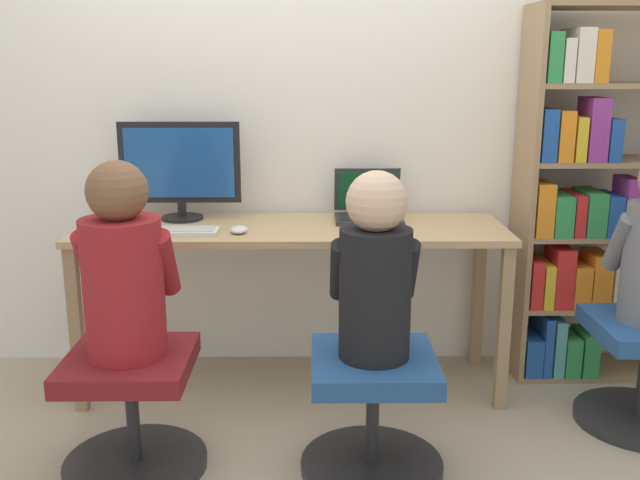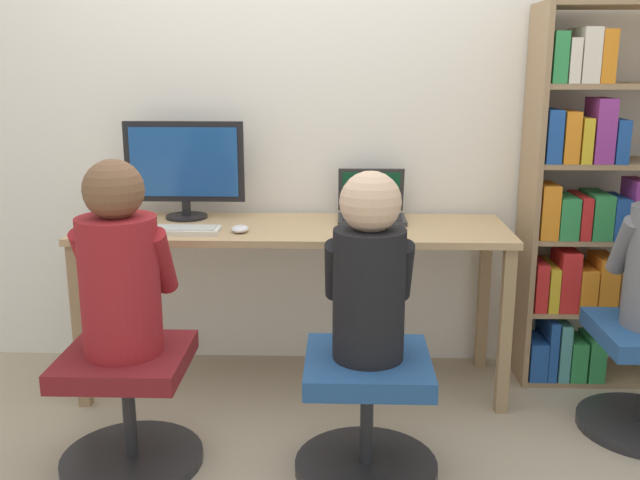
{
  "view_description": "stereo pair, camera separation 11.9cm",
  "coord_description": "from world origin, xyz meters",
  "px_view_note": "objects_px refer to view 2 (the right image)",
  "views": [
    {
      "loc": [
        0.1,
        -2.77,
        1.45
      ],
      "look_at": [
        0.12,
        0.07,
        0.74
      ],
      "focal_mm": 40.0,
      "sensor_mm": 36.0,
      "label": 1
    },
    {
      "loc": [
        0.22,
        -2.77,
        1.45
      ],
      "look_at": [
        0.12,
        0.07,
        0.74
      ],
      "focal_mm": 40.0,
      "sensor_mm": 36.0,
      "label": 2
    }
  ],
  "objects_px": {
    "laptop": "(371,209)",
    "office_chair_right": "(367,409)",
    "desktop_monitor": "(184,168)",
    "bookshelf": "(598,214)",
    "person_at_monitor": "(119,267)",
    "office_chair_left": "(129,403)",
    "person_at_laptop": "(369,273)",
    "keyboard": "(173,230)"
  },
  "relations": [
    {
      "from": "laptop",
      "to": "office_chair_right",
      "type": "height_order",
      "value": "laptop"
    },
    {
      "from": "desktop_monitor",
      "to": "laptop",
      "type": "xyz_separation_m",
      "value": [
        0.85,
        -0.0,
        -0.18
      ]
    },
    {
      "from": "laptop",
      "to": "bookshelf",
      "type": "height_order",
      "value": "bookshelf"
    },
    {
      "from": "office_chair_right",
      "to": "person_at_monitor",
      "type": "distance_m",
      "value": 1.01
    },
    {
      "from": "person_at_monitor",
      "to": "bookshelf",
      "type": "height_order",
      "value": "bookshelf"
    },
    {
      "from": "desktop_monitor",
      "to": "office_chair_left",
      "type": "xyz_separation_m",
      "value": [
        -0.05,
        -0.85,
        -0.74
      ]
    },
    {
      "from": "bookshelf",
      "to": "person_at_laptop",
      "type": "bearing_deg",
      "value": -141.73
    },
    {
      "from": "office_chair_right",
      "to": "person_at_laptop",
      "type": "relative_size",
      "value": 0.79
    },
    {
      "from": "desktop_monitor",
      "to": "person_at_monitor",
      "type": "bearing_deg",
      "value": -93.71
    },
    {
      "from": "keyboard",
      "to": "office_chair_left",
      "type": "height_order",
      "value": "keyboard"
    },
    {
      "from": "office_chair_left",
      "to": "person_at_monitor",
      "type": "relative_size",
      "value": 0.75
    },
    {
      "from": "office_chair_right",
      "to": "bookshelf",
      "type": "height_order",
      "value": "bookshelf"
    },
    {
      "from": "desktop_monitor",
      "to": "office_chair_left",
      "type": "relative_size",
      "value": 1.05
    },
    {
      "from": "person_at_laptop",
      "to": "bookshelf",
      "type": "height_order",
      "value": "bookshelf"
    },
    {
      "from": "person_at_laptop",
      "to": "keyboard",
      "type": "bearing_deg",
      "value": 145.01
    },
    {
      "from": "person_at_monitor",
      "to": "person_at_laptop",
      "type": "xyz_separation_m",
      "value": [
        0.87,
        -0.02,
        -0.01
      ]
    },
    {
      "from": "office_chair_left",
      "to": "person_at_laptop",
      "type": "relative_size",
      "value": 0.79
    },
    {
      "from": "office_chair_left",
      "to": "office_chair_right",
      "type": "relative_size",
      "value": 1.0
    },
    {
      "from": "office_chair_right",
      "to": "office_chair_left",
      "type": "bearing_deg",
      "value": 178.66
    },
    {
      "from": "keyboard",
      "to": "office_chair_left",
      "type": "relative_size",
      "value": 0.76
    },
    {
      "from": "laptop",
      "to": "person_at_monitor",
      "type": "relative_size",
      "value": 0.44
    },
    {
      "from": "bookshelf",
      "to": "person_at_monitor",
      "type": "bearing_deg",
      "value": -157.13
    },
    {
      "from": "person_at_monitor",
      "to": "laptop",
      "type": "bearing_deg",
      "value": 42.78
    },
    {
      "from": "keyboard",
      "to": "desktop_monitor",
      "type": "bearing_deg",
      "value": 90.78
    },
    {
      "from": "laptop",
      "to": "bookshelf",
      "type": "distance_m",
      "value": 1.02
    },
    {
      "from": "desktop_monitor",
      "to": "office_chair_left",
      "type": "distance_m",
      "value": 1.12
    },
    {
      "from": "office_chair_right",
      "to": "person_at_laptop",
      "type": "xyz_separation_m",
      "value": [
        -0.0,
        0.0,
        0.51
      ]
    },
    {
      "from": "desktop_monitor",
      "to": "laptop",
      "type": "bearing_deg",
      "value": -0.1
    },
    {
      "from": "laptop",
      "to": "person_at_laptop",
      "type": "height_order",
      "value": "person_at_laptop"
    },
    {
      "from": "keyboard",
      "to": "laptop",
      "type": "bearing_deg",
      "value": 19.09
    },
    {
      "from": "desktop_monitor",
      "to": "office_chair_right",
      "type": "bearing_deg",
      "value": -46.78
    },
    {
      "from": "desktop_monitor",
      "to": "office_chair_left",
      "type": "height_order",
      "value": "desktop_monitor"
    },
    {
      "from": "person_at_monitor",
      "to": "office_chair_left",
      "type": "bearing_deg",
      "value": -90.0
    },
    {
      "from": "laptop",
      "to": "office_chair_left",
      "type": "distance_m",
      "value": 1.36
    },
    {
      "from": "keyboard",
      "to": "office_chair_right",
      "type": "relative_size",
      "value": 0.76
    },
    {
      "from": "office_chair_right",
      "to": "person_at_monitor",
      "type": "relative_size",
      "value": 0.75
    },
    {
      "from": "office_chair_right",
      "to": "laptop",
      "type": "bearing_deg",
      "value": 87.41
    },
    {
      "from": "keyboard",
      "to": "office_chair_left",
      "type": "xyz_separation_m",
      "value": [
        -0.06,
        -0.55,
        -0.52
      ]
    },
    {
      "from": "office_chair_right",
      "to": "bookshelf",
      "type": "xyz_separation_m",
      "value": [
        1.05,
        0.84,
        0.55
      ]
    },
    {
      "from": "laptop",
      "to": "bookshelf",
      "type": "xyz_separation_m",
      "value": [
        1.01,
        -0.03,
        -0.01
      ]
    },
    {
      "from": "laptop",
      "to": "person_at_laptop",
      "type": "relative_size",
      "value": 0.46
    },
    {
      "from": "office_chair_left",
      "to": "person_at_laptop",
      "type": "xyz_separation_m",
      "value": [
        0.87,
        -0.02,
        0.51
      ]
    }
  ]
}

